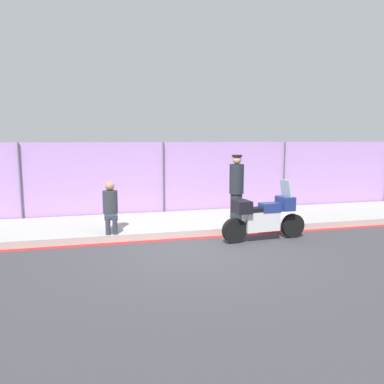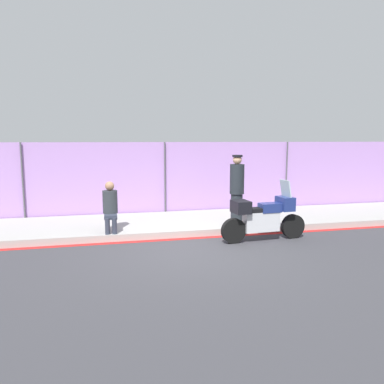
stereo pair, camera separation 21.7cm
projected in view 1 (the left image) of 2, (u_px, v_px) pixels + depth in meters
ground_plane at (193, 250)px, 8.45m from camera, size 120.00×120.00×0.00m
sidewalk at (172, 223)px, 10.76m from camera, size 31.33×2.69×0.18m
curb_paint_stripe at (183, 239)px, 9.40m from camera, size 31.33×0.18×0.01m
storefront_fence at (163, 180)px, 11.98m from camera, size 29.76×0.17×2.40m
motorcycle at (264, 216)px, 9.21m from camera, size 2.24×0.60×1.49m
officer_standing at (236, 188)px, 10.35m from camera, size 0.40×0.40×1.89m
person_seated_on_curb at (110, 204)px, 9.37m from camera, size 0.37×0.65×1.26m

